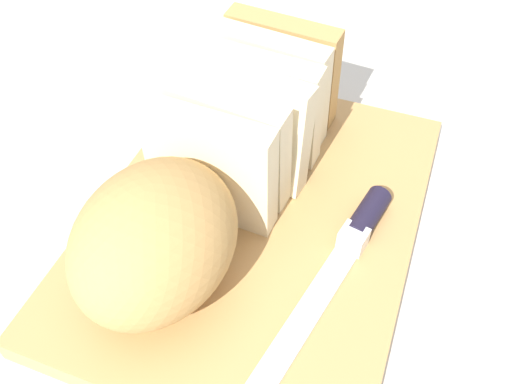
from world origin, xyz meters
The scene contains 6 objects.
ground_plane centered at (0.00, 0.00, 0.00)m, with size 3.00×3.00×0.00m, color beige.
cutting_board centered at (0.00, 0.00, 0.01)m, with size 0.38×0.28×0.02m, color tan.
bread_loaf centered at (-0.02, 0.04, 0.08)m, with size 0.33×0.13×0.11m.
bread_knife centered at (-0.01, -0.09, 0.03)m, with size 0.28×0.06×0.02m.
crumb_near_knife centered at (-0.01, 0.05, 0.03)m, with size 0.01×0.01×0.01m, color #996633.
crumb_near_loaf centered at (-0.03, 0.03, 0.03)m, with size 0.01×0.01×0.01m, color #996633.
Camera 1 is at (-0.30, -0.13, 0.41)m, focal length 39.00 mm.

